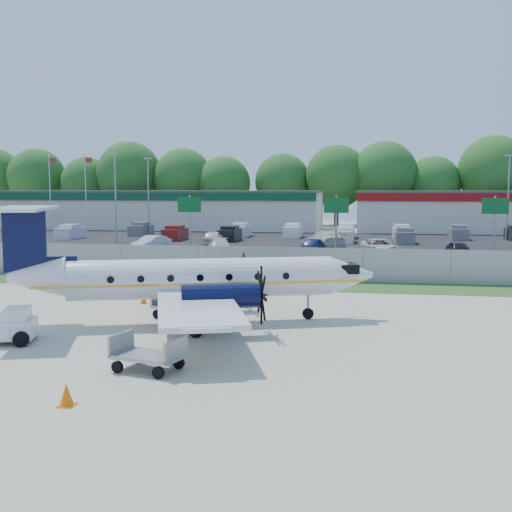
% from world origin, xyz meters
% --- Properties ---
extents(ground, '(170.00, 170.00, 0.00)m').
position_xyz_m(ground, '(0.00, 0.00, 0.00)').
color(ground, '#B9B59D').
rests_on(ground, ground).
extents(grass_verge, '(170.00, 4.00, 0.02)m').
position_xyz_m(grass_verge, '(0.00, 12.00, 0.01)').
color(grass_verge, '#2D561E').
rests_on(grass_verge, ground).
extents(access_road, '(170.00, 8.00, 0.02)m').
position_xyz_m(access_road, '(0.00, 19.00, 0.01)').
color(access_road, black).
rests_on(access_road, ground).
extents(parking_lot, '(170.00, 32.00, 0.02)m').
position_xyz_m(parking_lot, '(0.00, 40.00, 0.01)').
color(parking_lot, black).
rests_on(parking_lot, ground).
extents(perimeter_fence, '(120.00, 0.06, 1.99)m').
position_xyz_m(perimeter_fence, '(0.00, 14.00, 1.00)').
color(perimeter_fence, gray).
rests_on(perimeter_fence, ground).
extents(building_west, '(46.40, 12.40, 5.24)m').
position_xyz_m(building_west, '(-24.00, 61.98, 2.63)').
color(building_west, silver).
rests_on(building_west, ground).
extents(sign_left, '(1.80, 0.26, 5.00)m').
position_xyz_m(sign_left, '(-8.00, 22.91, 3.61)').
color(sign_left, gray).
rests_on(sign_left, ground).
extents(sign_mid, '(1.80, 0.26, 5.00)m').
position_xyz_m(sign_mid, '(3.00, 22.91, 3.61)').
color(sign_mid, gray).
rests_on(sign_mid, ground).
extents(sign_right, '(1.80, 0.26, 5.00)m').
position_xyz_m(sign_right, '(14.00, 22.91, 3.61)').
color(sign_right, gray).
rests_on(sign_right, ground).
extents(flagpole_west, '(1.06, 0.12, 10.00)m').
position_xyz_m(flagpole_west, '(-35.92, 55.00, 5.64)').
color(flagpole_west, silver).
rests_on(flagpole_west, ground).
extents(flagpole_east, '(1.06, 0.12, 10.00)m').
position_xyz_m(flagpole_east, '(-30.92, 55.00, 5.64)').
color(flagpole_east, silver).
rests_on(flagpole_east, ground).
extents(light_pole_nw, '(0.90, 0.35, 9.09)m').
position_xyz_m(light_pole_nw, '(-20.00, 38.00, 5.23)').
color(light_pole_nw, gray).
rests_on(light_pole_nw, ground).
extents(light_pole_sw, '(0.90, 0.35, 9.09)m').
position_xyz_m(light_pole_sw, '(-20.00, 48.00, 5.23)').
color(light_pole_sw, gray).
rests_on(light_pole_sw, ground).
extents(light_pole_se, '(0.90, 0.35, 9.09)m').
position_xyz_m(light_pole_se, '(20.00, 48.00, 5.23)').
color(light_pole_se, gray).
rests_on(light_pole_se, ground).
extents(tree_line, '(112.00, 6.00, 14.00)m').
position_xyz_m(tree_line, '(0.00, 74.00, 0.00)').
color(tree_line, '#215A1A').
rests_on(tree_line, ground).
extents(aircraft, '(15.61, 15.22, 4.79)m').
position_xyz_m(aircraft, '(-1.76, 1.17, 1.85)').
color(aircraft, silver).
rests_on(aircraft, ground).
extents(pushback_tug, '(2.65, 2.27, 1.26)m').
position_xyz_m(pushback_tug, '(-7.55, -3.32, 0.60)').
color(pushback_tug, silver).
rests_on(pushback_tug, ground).
extents(baggage_cart_near, '(2.43, 1.99, 1.10)m').
position_xyz_m(baggage_cart_near, '(-2.67, 2.02, 0.51)').
color(baggage_cart_near, gray).
rests_on(baggage_cart_near, ground).
extents(baggage_cart_far, '(2.32, 1.73, 1.09)m').
position_xyz_m(baggage_cart_far, '(-1.27, -5.86, 0.50)').
color(baggage_cart_far, gray).
rests_on(baggage_cart_far, ground).
extents(cone_port_wing, '(0.41, 0.41, 0.58)m').
position_xyz_m(cone_port_wing, '(-2.27, -9.22, 0.27)').
color(cone_port_wing, '#FF6808').
rests_on(cone_port_wing, ground).
extents(cone_starboard_wing, '(0.33, 0.33, 0.47)m').
position_xyz_m(cone_starboard_wing, '(-5.33, 5.04, 0.22)').
color(cone_starboard_wing, '#FF6808').
rests_on(cone_starboard_wing, ground).
extents(road_car_mid, '(5.74, 2.64, 1.63)m').
position_xyz_m(road_car_mid, '(4.26, 19.89, 0.00)').
color(road_car_mid, '#595B5E').
rests_on(road_car_mid, ground).
extents(parked_car_a, '(2.77, 4.50, 1.40)m').
position_xyz_m(parked_car_a, '(-13.43, 29.73, 0.00)').
color(parked_car_a, silver).
rests_on(parked_car_a, ground).
extents(parked_car_b, '(3.04, 4.79, 1.29)m').
position_xyz_m(parked_car_b, '(-6.89, 28.21, 0.00)').
color(parked_car_b, silver).
rests_on(parked_car_b, ground).
extents(parked_car_c, '(2.22, 4.23, 1.37)m').
position_xyz_m(parked_car_c, '(0.71, 29.67, 0.00)').
color(parked_car_c, navy).
rests_on(parked_car_c, ground).
extents(parked_car_d, '(3.48, 5.45, 1.40)m').
position_xyz_m(parked_car_d, '(6.24, 29.55, 0.00)').
color(parked_car_d, beige).
rests_on(parked_car_d, ground).
extents(parked_car_e, '(1.91, 3.90, 1.28)m').
position_xyz_m(parked_car_e, '(12.52, 29.22, 0.00)').
color(parked_car_e, black).
rests_on(parked_car_e, ground).
extents(parked_car_f, '(2.39, 4.68, 1.53)m').
position_xyz_m(parked_car_f, '(-9.26, 35.50, 0.00)').
color(parked_car_f, beige).
rests_on(parked_car_f, ground).
extents(parked_car_g, '(4.42, 6.31, 1.70)m').
position_xyz_m(parked_car_g, '(1.52, 34.29, 0.00)').
color(parked_car_g, beige).
rests_on(parked_car_g, ground).
extents(far_parking_rows, '(56.00, 10.00, 1.60)m').
position_xyz_m(far_parking_rows, '(0.00, 45.00, 0.00)').
color(far_parking_rows, gray).
rests_on(far_parking_rows, ground).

